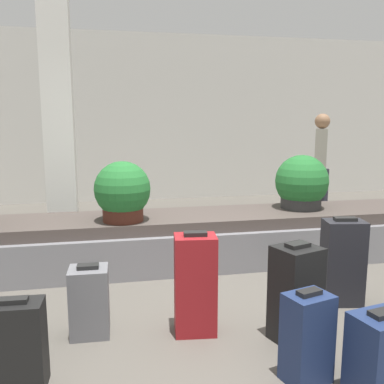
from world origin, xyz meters
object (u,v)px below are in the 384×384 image
Objects in this scene: potted_plant_0 at (123,192)px; traveler_0 at (321,157)px; pillar at (59,118)px; suitcase_7 at (382,356)px; suitcase_2 at (14,346)px; suitcase_4 at (195,284)px; suitcase_3 at (343,262)px; suitcase_1 at (89,301)px; suitcase_5 at (307,338)px; suitcase_0 at (296,294)px; potted_plant_1 at (302,184)px.

traveler_0 reaches higher than potted_plant_0.
pillar is 6.05× the size of suitcase_7.
suitcase_4 reaches higher than suitcase_2.
suitcase_2 is 2.65m from suitcase_3.
suitcase_4 is at bearing 23.47° from suitcase_2.
suitcase_1 is 0.71m from suitcase_2.
potted_plant_0 is at bearing -62.26° from pillar.
suitcase_5 is 4.62m from traveler_0.
suitcase_5 is at bearing -63.96° from pillar.
potted_plant_0 is at bearing 149.18° from traveler_0.
suitcase_0 is 1.89m from suitcase_2.
suitcase_0 is 1.25× the size of suitcase_5.
suitcase_0 is 1.18× the size of potted_plant_0.
suitcase_0 is at bearing 8.48° from suitcase_2.
suitcase_3 is 0.98× the size of suitcase_4.
suitcase_4 is at bearing -159.22° from suitcase_3.
suitcase_1 is 0.87× the size of potted_plant_1.
suitcase_1 is at bearing 136.01° from suitcase_7.
suitcase_0 is 0.73m from suitcase_7.
potted_plant_1 reaches higher than suitcase_0.
potted_plant_1 is (0.73, 2.61, 0.59)m from suitcase_7.
suitcase_5 is (-0.14, -0.47, -0.07)m from suitcase_0.
suitcase_4 is 1.26× the size of potted_plant_0.
traveler_0 is (2.19, 4.00, 0.72)m from suitcase_5.
traveler_0 reaches higher than suitcase_0.
suitcase_1 is 2.14m from suitcase_3.
traveler_0 is (1.10, 1.62, 0.16)m from potted_plant_1.
suitcase_0 is 0.73m from suitcase_4.
suitcase_7 is at bearing -174.31° from traveler_0.
suitcase_3 is at bearing -45.08° from pillar.
potted_plant_1 is at bearing 39.32° from suitcase_2.
suitcase_2 is (-0.01, -3.26, -1.33)m from pillar.
suitcase_2 is 0.92× the size of potted_plant_0.
suitcase_2 is 1.75m from suitcase_5.
suitcase_3 is 1.22× the size of potted_plant_1.
pillar is at bearing 107.76° from suitcase_7.
traveler_0 is at bearing 41.20° from suitcase_0.
suitcase_0 reaches higher than suitcase_7.
suitcase_1 is 0.33× the size of traveler_0.
suitcase_7 is at bearing -60.30° from potted_plant_0.
potted_plant_1 is at bearing 44.96° from suitcase_0.
traveler_0 is at bearing 75.74° from suitcase_3.
pillar is 3.99m from traveler_0.
suitcase_7 is at bearing -105.67° from potted_plant_1.
pillar reaches higher than suitcase_0.
suitcase_3 is 0.46× the size of traveler_0.
traveler_0 is (1.37, 3.02, 0.63)m from suitcase_3.
suitcase_1 reaches higher than suitcase_7.
potted_plant_1 is (2.81, -1.15, -0.76)m from pillar.
traveler_0 is at bearing 55.35° from suitcase_7.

